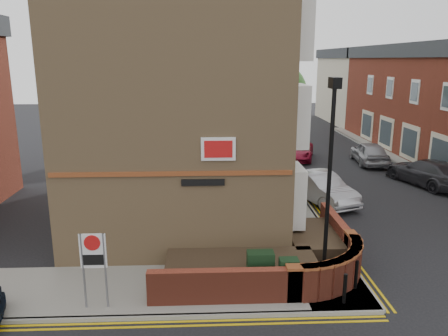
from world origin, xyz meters
TOP-DOWN VIEW (x-y plane):
  - ground at (0.00, 0.00)m, footprint 120.00×120.00m
  - pavement_corner at (-3.50, 1.50)m, footprint 13.00×3.00m
  - pavement_main at (2.00, 16.00)m, footprint 2.00×32.00m
  - kerb_side at (-3.50, 0.00)m, footprint 13.00×0.15m
  - kerb_main_near at (3.00, 16.00)m, footprint 0.15×32.00m
  - kerb_main_far at (11.00, 13.00)m, footprint 0.15×40.00m
  - yellow_lines_side at (-3.50, -0.25)m, footprint 13.00×0.28m
  - yellow_lines_main at (3.25, 16.00)m, footprint 0.28×32.00m
  - corner_building at (-2.84, 8.00)m, footprint 8.95×10.40m
  - garden_wall at (0.00, 2.50)m, footprint 6.80×6.00m
  - lamppost at (1.60, 1.20)m, footprint 0.25×0.50m
  - utility_cabinet_large at (-0.30, 1.30)m, footprint 0.80×0.45m
  - utility_cabinet_small at (0.50, 1.00)m, footprint 0.55×0.40m
  - bollard_near at (2.00, 0.40)m, footprint 0.11×0.11m
  - bollard_far at (2.60, 1.20)m, footprint 0.11×0.11m
  - zone_sign at (-5.00, 0.50)m, footprint 0.72×0.07m
  - far_terrace_cream at (14.50, 38.00)m, footprint 5.40×12.40m
  - tree_near at (2.00, 14.05)m, footprint 3.64×3.65m
  - tree_mid at (2.00, 22.05)m, footprint 4.03×4.03m
  - tree_far at (2.00, 30.05)m, footprint 3.81×3.81m
  - traffic_light_assembly at (2.40, 25.00)m, footprint 0.20×0.16m
  - silver_car_near at (3.75, 9.78)m, footprint 3.09×4.77m
  - red_car_main at (4.60, 19.29)m, footprint 3.15×4.82m
  - grey_car_far at (10.50, 12.51)m, footprint 3.45×5.51m
  - silver_car_far at (9.15, 17.73)m, footprint 2.20×4.61m

SIDE VIEW (x-z plane):
  - ground at x=0.00m, z-range 0.00..0.00m
  - garden_wall at x=0.00m, z-range -0.60..0.60m
  - yellow_lines_side at x=-3.50m, z-range 0.00..0.01m
  - yellow_lines_main at x=3.25m, z-range 0.00..0.01m
  - pavement_corner at x=-3.50m, z-range 0.00..0.12m
  - pavement_main at x=2.00m, z-range 0.00..0.12m
  - kerb_side at x=-3.50m, z-range 0.00..0.12m
  - kerb_main_near at x=3.00m, z-range 0.00..0.12m
  - kerb_main_far at x=11.00m, z-range 0.00..0.12m
  - bollard_near at x=2.00m, z-range 0.12..1.02m
  - bollard_far at x=2.60m, z-range 0.12..1.02m
  - red_car_main at x=4.60m, z-range 0.00..1.23m
  - utility_cabinet_small at x=0.50m, z-range 0.12..1.22m
  - utility_cabinet_large at x=-0.30m, z-range 0.12..1.32m
  - silver_car_near at x=3.75m, z-range 0.00..1.48m
  - grey_car_far at x=10.50m, z-range 0.00..1.49m
  - silver_car_far at x=9.15m, z-range 0.00..1.52m
  - zone_sign at x=-5.00m, z-range 0.54..2.74m
  - traffic_light_assembly at x=2.40m, z-range 0.68..4.88m
  - lamppost at x=1.60m, z-range 0.19..6.49m
  - far_terrace_cream at x=14.50m, z-range 0.05..8.05m
  - tree_near at x=2.00m, z-range 1.35..8.05m
  - tree_far at x=2.00m, z-range 1.41..8.42m
  - tree_mid at x=2.00m, z-range 1.49..8.91m
  - corner_building at x=-2.84m, z-range -0.57..13.03m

